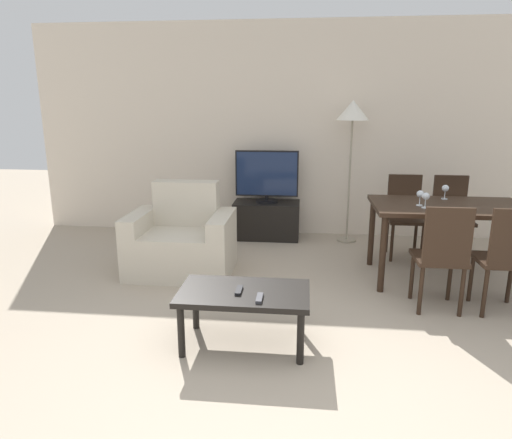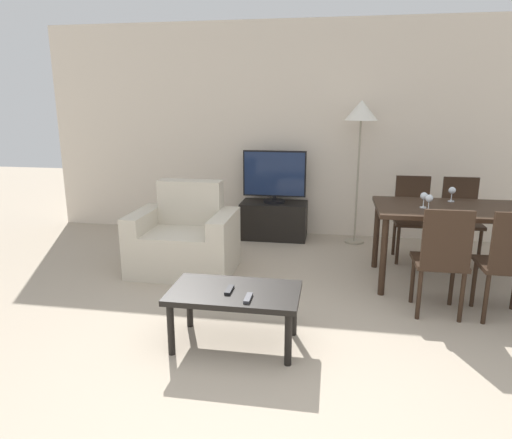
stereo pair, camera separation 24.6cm
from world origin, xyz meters
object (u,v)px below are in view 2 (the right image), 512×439
(dining_chair_far, at_px, (460,216))
(remote_primary, at_px, (248,298))
(tv, at_px, (274,177))
(coffee_table, at_px, (235,297))
(floor_lamp, at_px, (361,117))
(remote_secondary, at_px, (229,290))
(armchair, at_px, (185,241))
(wine_glass_center, at_px, (429,199))
(dining_chair_far_left, at_px, (412,214))
(dining_chair_near_right, at_px, (510,260))
(wine_glass_right, at_px, (424,197))
(wine_glass_left, at_px, (452,191))
(dining_table, at_px, (454,216))
(dining_chair_near, at_px, (442,257))

(dining_chair_far, distance_m, remote_primary, 3.02)
(tv, height_order, coffee_table, tv)
(floor_lamp, height_order, remote_secondary, floor_lamp)
(armchair, height_order, coffee_table, armchair)
(floor_lamp, bearing_deg, wine_glass_center, -68.27)
(armchair, xyz_separation_m, coffee_table, (0.83, -1.41, 0.05))
(remote_primary, distance_m, wine_glass_center, 2.04)
(dining_chair_far_left, distance_m, remote_secondary, 2.72)
(dining_chair_near_right, distance_m, remote_secondary, 2.20)
(dining_chair_far, xyz_separation_m, dining_chair_far_left, (-0.50, 0.00, 0.00))
(floor_lamp, height_order, wine_glass_right, floor_lamp)
(remote_primary, bearing_deg, wine_glass_right, 48.08)
(dining_chair_near_right, relative_size, wine_glass_left, 6.30)
(dining_chair_far, height_order, dining_chair_near_right, same)
(dining_chair_near_right, xyz_separation_m, remote_secondary, (-2.07, -0.74, -0.08))
(dining_chair_near_right, relative_size, remote_primary, 6.13)
(dining_table, relative_size, remote_primary, 9.58)
(coffee_table, xyz_separation_m, remote_secondary, (-0.03, -0.02, 0.06))
(remote_secondary, xyz_separation_m, wine_glass_left, (1.84, 1.74, 0.43))
(floor_lamp, relative_size, remote_secondary, 11.58)
(dining_chair_near_right, bearing_deg, floor_lamp, 118.85)
(dining_table, xyz_separation_m, remote_secondary, (-1.82, -1.48, -0.25))
(dining_chair_far_left, bearing_deg, floor_lamp, 139.48)
(remote_primary, bearing_deg, wine_glass_left, 47.71)
(dining_chair_far_left, height_order, wine_glass_right, dining_chair_far_left)
(wine_glass_left, height_order, wine_glass_right, same)
(armchair, relative_size, dining_chair_far, 1.13)
(wine_glass_center, bearing_deg, dining_chair_far_left, 88.58)
(tv, distance_m, dining_chair_far, 2.20)
(dining_chair_near, distance_m, wine_glass_left, 1.09)
(dining_chair_far, distance_m, wine_glass_center, 1.11)
(coffee_table, relative_size, remote_primary, 6.15)
(coffee_table, relative_size, wine_glass_left, 6.32)
(dining_chair_near, bearing_deg, dining_chair_near_right, 0.00)
(coffee_table, relative_size, floor_lamp, 0.53)
(dining_chair_near_right, distance_m, wine_glass_left, 1.08)
(remote_secondary, relative_size, wine_glass_center, 1.03)
(dining_chair_far_left, relative_size, wine_glass_center, 6.30)
(dining_table, height_order, wine_glass_right, wine_glass_right)
(dining_chair_far, bearing_deg, dining_chair_far_left, 180.00)
(wine_glass_center, bearing_deg, dining_chair_near_right, -47.04)
(dining_chair_near_right, bearing_deg, coffee_table, -160.60)
(dining_table, bearing_deg, armchair, -179.01)
(dining_table, distance_m, wine_glass_left, 0.32)
(tv, xyz_separation_m, floor_lamp, (1.03, -0.04, 0.74))
(remote_primary, bearing_deg, wine_glass_center, 45.57)
(dining_chair_near_right, bearing_deg, wine_glass_center, 132.96)
(floor_lamp, bearing_deg, tv, 177.91)
(armchair, xyz_separation_m, dining_table, (2.62, 0.05, 0.36))
(floor_lamp, bearing_deg, wine_glass_left, -48.60)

